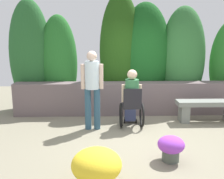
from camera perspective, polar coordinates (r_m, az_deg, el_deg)
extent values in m
plane|color=gray|center=(5.61, 5.93, -10.30)|extent=(11.37, 11.37, 0.00)
cube|color=#695A5B|center=(7.11, 4.19, -1.88)|extent=(6.12, 0.42, 0.85)
ellipsoid|color=#265F2B|center=(7.80, -16.95, 6.98)|extent=(1.15, 0.81, 3.03)
ellipsoid|color=#256C27|center=(7.64, -11.25, 5.60)|extent=(1.03, 0.72, 2.62)
ellipsoid|color=#224C13|center=(7.55, 1.73, 8.06)|extent=(1.14, 0.80, 3.22)
ellipsoid|color=#17531C|center=(7.67, 6.98, 7.05)|extent=(1.42, 1.00, 2.96)
ellipsoid|color=#306D34|center=(7.85, 14.77, 6.48)|extent=(1.26, 0.88, 2.86)
cube|color=gray|center=(6.73, 15.08, -4.98)|extent=(0.20, 0.32, 0.42)
cube|color=gray|center=(6.85, 19.78, -2.70)|extent=(1.50, 0.38, 0.11)
cube|color=black|center=(6.10, 4.19, -3.47)|extent=(0.40, 0.40, 0.06)
cube|color=black|center=(5.87, 4.41, -1.77)|extent=(0.40, 0.04, 0.40)
cube|color=black|center=(6.52, 3.86, -6.13)|extent=(0.28, 0.12, 0.03)
torus|color=black|center=(6.14, 1.93, -5.48)|extent=(0.05, 0.56, 0.56)
torus|color=black|center=(6.19, 6.38, -5.41)|extent=(0.05, 0.56, 0.56)
cylinder|color=black|center=(6.46, 2.66, -6.76)|extent=(0.03, 0.10, 0.10)
cylinder|color=black|center=(6.48, 5.15, -6.72)|extent=(0.03, 0.10, 0.10)
cube|color=#3F4876|center=(6.17, 4.12, -2.24)|extent=(0.30, 0.40, 0.16)
cube|color=#3F4876|center=(6.45, 3.89, -4.79)|extent=(0.26, 0.14, 0.43)
cylinder|color=#347446|center=(6.00, 4.26, -0.20)|extent=(0.30, 0.30, 0.50)
cylinder|color=beige|center=(6.05, 2.41, -0.84)|extent=(0.08, 0.08, 0.40)
cylinder|color=beige|center=(6.09, 5.97, -0.81)|extent=(0.08, 0.08, 0.40)
sphere|color=beige|center=(5.93, 4.32, 3.20)|extent=(0.22, 0.22, 0.22)
cylinder|color=#2E5167|center=(5.98, -5.13, -4.18)|extent=(0.14, 0.14, 0.92)
cylinder|color=#2E5167|center=(5.98, -3.21, -4.17)|extent=(0.14, 0.14, 0.92)
cylinder|color=silver|center=(5.82, -4.28, 3.06)|extent=(0.30, 0.30, 0.60)
cylinder|color=beige|center=(5.83, -6.24, 2.75)|extent=(0.09, 0.09, 0.54)
cylinder|color=beige|center=(5.82, -2.31, 2.79)|extent=(0.09, 0.09, 0.54)
sphere|color=beige|center=(5.77, -4.34, 7.11)|extent=(0.22, 0.22, 0.22)
cylinder|color=#584247|center=(3.99, -3.27, -18.49)|extent=(0.42, 0.42, 0.19)
ellipsoid|color=#2E7820|center=(3.91, -3.29, -16.58)|extent=(0.46, 0.46, 0.16)
ellipsoid|color=yellow|center=(3.88, -3.31, -15.69)|extent=(0.71, 0.71, 0.46)
cylinder|color=#4C544D|center=(4.74, 12.36, -13.43)|extent=(0.29, 0.29, 0.21)
ellipsoid|color=#2D692F|center=(4.68, 12.44, -11.84)|extent=(0.31, 0.31, 0.10)
ellipsoid|color=purple|center=(4.66, 12.46, -11.36)|extent=(0.45, 0.45, 0.29)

